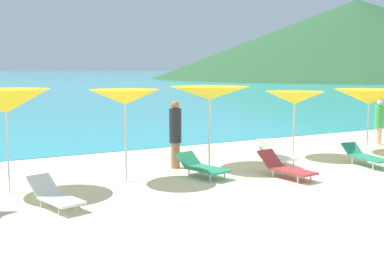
{
  "coord_description": "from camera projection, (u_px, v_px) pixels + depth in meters",
  "views": [
    {
      "loc": [
        -8.15,
        -7.68,
        2.81
      ],
      "look_at": [
        -2.27,
        3.46,
        1.2
      ],
      "focal_mm": 43.74,
      "sensor_mm": 36.0,
      "label": 1
    }
  ],
  "objects": [
    {
      "name": "beachgoer_2",
      "position": [
        175.0,
        132.0,
        13.14
      ],
      "size": [
        0.34,
        0.34,
        1.92
      ],
      "rotation": [
        0.0,
        0.0,
        2.35
      ],
      "color": "#A3704C",
      "rests_on": "ground_plane"
    },
    {
      "name": "umbrella_4",
      "position": [
        294.0,
        98.0,
        14.66
      ],
      "size": [
        1.99,
        1.99,
        2.09
      ],
      "color": "silver",
      "rests_on": "ground_plane"
    },
    {
      "name": "lounge_chair_0",
      "position": [
        286.0,
        167.0,
        12.06
      ],
      "size": [
        0.78,
        1.71,
        0.63
      ],
      "rotation": [
        0.0,
        0.0,
        0.14
      ],
      "color": "#A53333",
      "rests_on": "ground_plane"
    },
    {
      "name": "beachgoer_3",
      "position": [
        379.0,
        121.0,
        17.32
      ],
      "size": [
        0.33,
        0.33,
        1.65
      ],
      "rotation": [
        0.0,
        0.0,
        4.73
      ],
      "color": "beige",
      "rests_on": "ground_plane"
    },
    {
      "name": "ground_plane",
      "position": [
        167.0,
        139.0,
        19.66
      ],
      "size": [
        50.0,
        100.0,
        0.3
      ],
      "primitive_type": "cube",
      "color": "beige"
    },
    {
      "name": "lounge_chair_6",
      "position": [
        55.0,
        195.0,
        9.49
      ],
      "size": [
        0.94,
        1.59,
        0.57
      ],
      "rotation": [
        0.0,
        0.0,
        0.3
      ],
      "color": "white",
      "rests_on": "ground_plane"
    },
    {
      "name": "umbrella_5",
      "position": [
        369.0,
        97.0,
        15.42
      ],
      "size": [
        2.39,
        2.39,
        2.12
      ],
      "color": "silver",
      "rests_on": "ground_plane"
    },
    {
      "name": "lounge_chair_4",
      "position": [
        202.0,
        166.0,
        12.15
      ],
      "size": [
        0.99,
        1.6,
        0.58
      ],
      "rotation": [
        0.0,
        0.0,
        0.28
      ],
      "color": "#268C66",
      "rests_on": "ground_plane"
    },
    {
      "name": "umbrella_3",
      "position": [
        209.0,
        93.0,
        13.14
      ],
      "size": [
        2.47,
        2.47,
        2.31
      ],
      "color": "silver",
      "rests_on": "ground_plane"
    },
    {
      "name": "umbrella_2",
      "position": [
        125.0,
        97.0,
        11.45
      ],
      "size": [
        1.91,
        1.91,
        2.3
      ],
      "color": "silver",
      "rests_on": "ground_plane"
    },
    {
      "name": "lounge_chair_8",
      "position": [
        276.0,
        154.0,
        13.8
      ],
      "size": [
        0.83,
        1.59,
        0.67
      ],
      "rotation": [
        0.0,
        0.0,
        -0.16
      ],
      "color": "white",
      "rests_on": "ground_plane"
    },
    {
      "name": "umbrella_1",
      "position": [
        5.0,
        101.0,
        10.41
      ],
      "size": [
        2.07,
        2.07,
        2.35
      ],
      "color": "silver",
      "rests_on": "ground_plane"
    },
    {
      "name": "headland_hill",
      "position": [
        355.0,
        39.0,
        133.5
      ],
      "size": [
        116.14,
        116.14,
        22.27
      ],
      "primitive_type": "cone",
      "color": "#2D5B33",
      "rests_on": "ground_plane"
    },
    {
      "name": "lounge_chair_7",
      "position": [
        365.0,
        156.0,
        13.56
      ],
      "size": [
        0.74,
        1.68,
        0.58
      ],
      "rotation": [
        0.0,
        0.0,
        -0.13
      ],
      "color": "#268C66",
      "rests_on": "ground_plane"
    }
  ]
}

